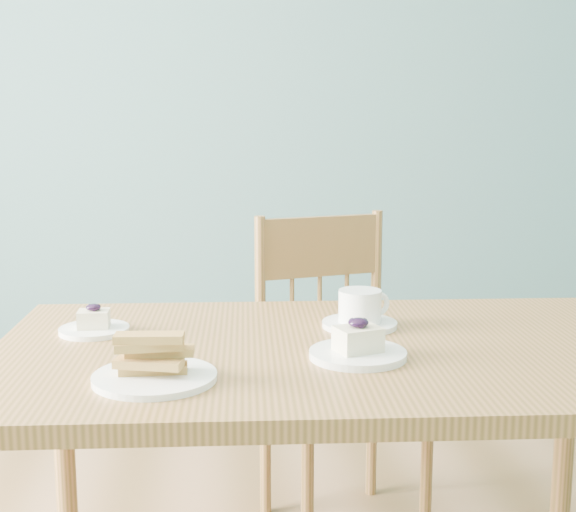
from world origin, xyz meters
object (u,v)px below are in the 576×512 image
at_px(coffee_cup, 360,311).
at_px(biscotti_plate, 154,366).
at_px(cheesecake_plate_far, 94,325).
at_px(dining_table, 335,381).
at_px(cheesecake_plate_near, 358,348).
at_px(dining_chair, 338,372).

height_order(coffee_cup, biscotti_plate, biscotti_plate).
relative_size(cheesecake_plate_far, coffee_cup, 0.90).
relative_size(dining_table, biscotti_plate, 6.49).
distance_m(dining_table, cheesecake_plate_near, 0.12).
height_order(dining_table, biscotti_plate, biscotti_plate).
bearing_deg(cheesecake_plate_far, dining_chair, 38.52).
xyz_separation_m(dining_chair, coffee_cup, (-0.04, -0.48, 0.29)).
height_order(dining_chair, coffee_cup, dining_chair).
relative_size(dining_table, coffee_cup, 8.62).
bearing_deg(cheesecake_plate_near, cheesecake_plate_far, 155.42).
distance_m(dining_chair, biscotti_plate, 0.94).
relative_size(dining_chair, cheesecake_plate_near, 4.86).
height_order(cheesecake_plate_near, coffee_cup, coffee_cup).
xyz_separation_m(cheesecake_plate_far, biscotti_plate, (0.14, -0.31, 0.01)).
bearing_deg(dining_table, cheesecake_plate_near, -67.42).
relative_size(cheesecake_plate_near, coffee_cup, 1.14).
bearing_deg(coffee_cup, cheesecake_plate_far, 161.17).
height_order(cheesecake_plate_near, cheesecake_plate_far, cheesecake_plate_near).
relative_size(cheesecake_plate_far, biscotti_plate, 0.68).
bearing_deg(cheesecake_plate_far, coffee_cup, -1.69).
bearing_deg(dining_table, biscotti_plate, -150.08).
relative_size(dining_table, cheesecake_plate_near, 7.58).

